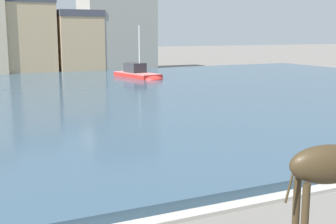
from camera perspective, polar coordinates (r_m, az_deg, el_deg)
harbor_water at (r=33.76m, az=-12.88°, el=1.60°), size 77.53×44.06×0.43m
quay_edge_coping at (r=13.59m, az=9.00°, el=-11.73°), size 77.53×0.50×0.12m
giraffe_statue at (r=9.75m, az=20.54°, el=-6.76°), size 2.60×1.17×4.64m
sailboat_red at (r=46.99m, az=-3.67°, el=4.68°), size 3.47×7.19×5.84m
townhouse_tall_gabled at (r=57.59m, az=-18.76°, el=9.22°), size 8.39×7.00×9.34m
townhouse_corner_house at (r=58.73m, az=-11.65°, el=8.81°), size 5.51×7.11×7.81m
townhouse_end_terrace at (r=60.17m, az=-6.61°, el=11.01°), size 9.15×6.80×12.07m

